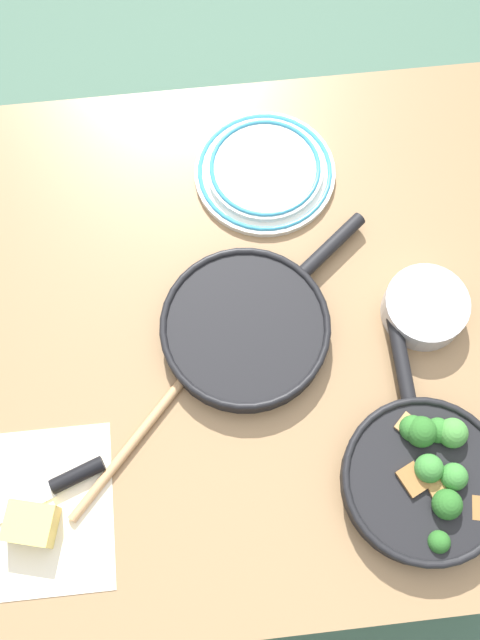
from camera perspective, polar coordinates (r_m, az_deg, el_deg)
ground_plane at (r=1.93m, az=0.00°, el=-7.98°), size 14.00×14.00×0.00m
dining_table_red at (r=1.27m, az=0.00°, el=-1.57°), size 1.19×0.97×0.76m
skillet_broccoli at (r=1.14m, az=14.62°, el=-11.84°), size 0.25×0.41×0.08m
skillet_eggs at (r=1.17m, az=0.55°, el=-0.56°), size 0.37×0.33×0.04m
wooden_spoon at (r=1.15m, az=-5.32°, el=-5.70°), size 0.30×0.32×0.02m
parchment_sheet at (r=1.18m, az=-18.26°, el=-14.55°), size 0.33×0.25×0.00m
grater_knife at (r=1.16m, az=-15.34°, el=-13.08°), size 0.27×0.12×0.02m
cheese_block at (r=1.15m, az=-16.37°, el=-15.38°), size 0.08×0.08×0.04m
dinner_plate_stack at (r=1.31m, az=2.00°, el=11.87°), size 0.25×0.25×0.03m
prep_bowl_steel at (r=1.21m, az=14.56°, el=0.98°), size 0.14×0.14×0.05m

